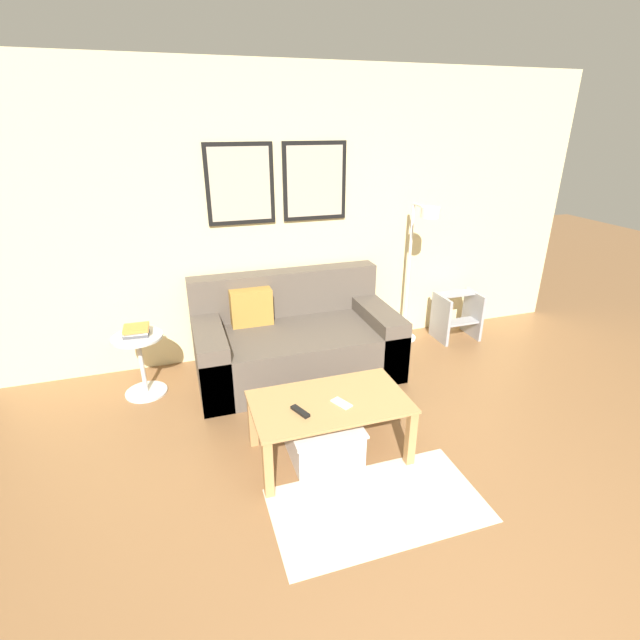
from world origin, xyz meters
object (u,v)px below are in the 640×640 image
at_px(remote_control, 300,411).
at_px(cell_phone, 342,403).
at_px(couch, 295,341).
at_px(floor_lamp, 418,261).
at_px(coffee_table, 330,410).
at_px(side_table, 141,359).
at_px(storage_bin, 324,439).
at_px(book_stack, 136,331).
at_px(step_stool, 457,315).

distance_m(remote_control, cell_phone, 0.28).
distance_m(couch, floor_lamp, 1.39).
bearing_deg(coffee_table, cell_phone, -43.26).
relative_size(couch, side_table, 3.30).
height_order(storage_bin, cell_phone, cell_phone).
relative_size(coffee_table, cell_phone, 7.28).
distance_m(couch, book_stack, 1.31).
distance_m(storage_bin, book_stack, 1.74).
bearing_deg(step_stool, remote_control, -145.79).
bearing_deg(couch, side_table, 179.51).
xyz_separation_m(couch, cell_phone, (-0.02, -1.24, 0.14)).
bearing_deg(remote_control, cell_phone, -20.02).
relative_size(storage_bin, side_table, 0.90).
distance_m(book_stack, remote_control, 1.62).
height_order(floor_lamp, step_stool, floor_lamp).
height_order(coffee_table, storage_bin, coffee_table).
distance_m(side_table, remote_control, 1.61).
bearing_deg(couch, floor_lamp, 6.33).
relative_size(book_stack, step_stool, 0.42).
xyz_separation_m(couch, coffee_table, (-0.08, -1.18, 0.06)).
relative_size(book_stack, cell_phone, 1.44).
relative_size(storage_bin, step_stool, 0.99).
bearing_deg(storage_bin, floor_lamp, 44.07).
distance_m(coffee_table, side_table, 1.70).
bearing_deg(storage_bin, cell_phone, -25.72).
height_order(side_table, step_stool, side_table).
relative_size(remote_control, cell_phone, 1.07).
bearing_deg(book_stack, couch, -1.01).
height_order(side_table, book_stack, book_stack).
distance_m(floor_lamp, cell_phone, 1.93).
xyz_separation_m(coffee_table, storage_bin, (-0.04, -0.01, -0.22)).
distance_m(floor_lamp, book_stack, 2.56).
relative_size(couch, floor_lamp, 1.23).
height_order(book_stack, cell_phone, book_stack).
bearing_deg(side_table, remote_control, -52.03).
bearing_deg(step_stool, floor_lamp, -178.75).
bearing_deg(coffee_table, remote_control, -161.83).
height_order(book_stack, step_stool, book_stack).
xyz_separation_m(couch, floor_lamp, (1.25, 0.14, 0.59)).
relative_size(side_table, remote_control, 3.50).
relative_size(coffee_table, side_table, 1.94).
bearing_deg(remote_control, step_stool, 11.26).
distance_m(coffee_table, cell_phone, 0.11).
distance_m(side_table, book_stack, 0.25).
bearing_deg(floor_lamp, storage_bin, -135.93).
xyz_separation_m(couch, remote_control, (-0.30, -1.26, 0.14)).
height_order(couch, cell_phone, couch).
height_order(coffee_table, step_stool, step_stool).
relative_size(storage_bin, remote_control, 3.16).
bearing_deg(book_stack, remote_control, -52.32).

